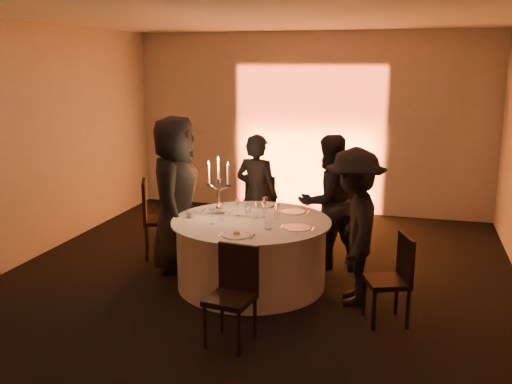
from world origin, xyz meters
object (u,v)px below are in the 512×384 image
(guest_left, at_px, (176,194))
(candelabra, at_px, (219,195))
(chair_back_left, at_px, (263,205))
(guest_back_left, at_px, (257,196))
(guest_back_right, at_px, (328,202))
(guest_right, at_px, (354,227))
(chair_back_right, at_px, (341,212))
(chair_left, at_px, (154,214))
(banquet_table, at_px, (251,253))
(chair_right, at_px, (394,275))
(coffee_cup, at_px, (190,215))
(chair_front, at_px, (234,289))

(guest_left, bearing_deg, candelabra, -117.50)
(chair_back_left, xyz_separation_m, guest_back_left, (0.05, -0.49, 0.24))
(guest_back_right, relative_size, guest_right, 1.00)
(chair_back_left, distance_m, chair_back_right, 1.09)
(chair_left, relative_size, candelabra, 1.47)
(chair_back_left, bearing_deg, chair_left, 44.83)
(banquet_table, distance_m, chair_left, 1.63)
(banquet_table, xyz_separation_m, guest_left, (-1.03, 0.26, 0.56))
(chair_back_right, height_order, guest_right, guest_right)
(banquet_table, height_order, chair_left, chair_left)
(guest_right, bearing_deg, guest_back_left, -138.67)
(guest_left, bearing_deg, chair_right, -121.37)
(chair_left, xyz_separation_m, guest_back_right, (2.23, 0.24, 0.25))
(chair_back_left, bearing_deg, guest_back_right, 155.75)
(guest_left, bearing_deg, guest_right, -115.07)
(coffee_cup, bearing_deg, chair_back_right, 47.09)
(chair_back_left, bearing_deg, candelabra, 92.28)
(guest_left, bearing_deg, banquet_table, -118.24)
(chair_right, xyz_separation_m, guest_right, (-0.45, 0.39, 0.33))
(chair_front, bearing_deg, chair_left, 139.76)
(guest_back_left, distance_m, guest_right, 1.81)
(chair_back_left, bearing_deg, coffee_cup, 83.49)
(banquet_table, relative_size, chair_right, 2.03)
(chair_left, relative_size, chair_front, 1.13)
(chair_back_left, height_order, chair_front, chair_back_left)
(chair_back_right, relative_size, guest_back_right, 0.56)
(guest_back_left, bearing_deg, candelabra, 89.04)
(chair_right, bearing_deg, chair_front, -81.54)
(chair_back_right, bearing_deg, chair_left, -3.72)
(coffee_cup, bearing_deg, candelabra, 35.23)
(chair_front, bearing_deg, guest_back_left, 108.94)
(coffee_cup, bearing_deg, chair_front, -53.81)
(guest_back_left, height_order, coffee_cup, guest_back_left)
(banquet_table, relative_size, coffee_cup, 16.36)
(guest_back_left, xyz_separation_m, coffee_cup, (-0.48, -1.09, -0.01))
(chair_front, distance_m, guest_right, 1.54)
(chair_front, xyz_separation_m, guest_right, (0.94, 1.17, 0.33))
(guest_right, distance_m, candelabra, 1.62)
(chair_back_right, distance_m, chair_front, 2.96)
(guest_right, relative_size, coffee_cup, 15.10)
(guest_left, height_order, guest_right, guest_left)
(chair_back_left, bearing_deg, chair_back_right, -168.57)
(guest_back_left, distance_m, coffee_cup, 1.20)
(chair_back_left, distance_m, chair_right, 2.79)
(banquet_table, xyz_separation_m, chair_back_left, (-0.26, 1.51, 0.18))
(chair_front, height_order, guest_right, guest_right)
(chair_front, bearing_deg, guest_left, 136.43)
(coffee_cup, bearing_deg, guest_back_right, 33.09)
(coffee_cup, bearing_deg, chair_right, -11.74)
(chair_back_right, relative_size, candelabra, 1.35)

